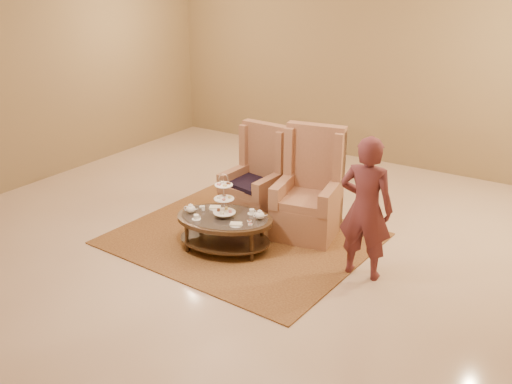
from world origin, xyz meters
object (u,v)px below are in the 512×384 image
Objects in this scene: armchair_left at (257,187)px; armchair_right at (309,199)px; person at (366,208)px; tea_table at (225,223)px.

armchair_left is 0.92× the size of armchair_right.
armchair_right is 0.86× the size of person.
tea_table is 0.97× the size of armchair_right.
person is at bearing -42.77° from armchair_right.
tea_table is 1.06× the size of armchair_left.
person is (1.60, 0.34, 0.44)m from tea_table.
armchair_right is at bearing 41.45° from tea_table.
person reaches higher than armchair_right.
tea_table is 0.84× the size of person.
armchair_left reaches higher than tea_table.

